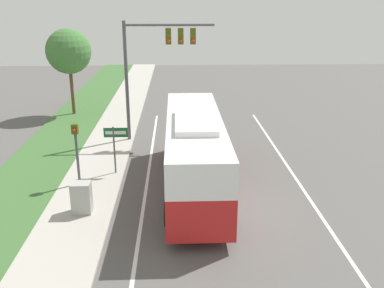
# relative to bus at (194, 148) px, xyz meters

# --- Properties ---
(ground_plane) EXTENTS (80.00, 80.00, 0.00)m
(ground_plane) POSITION_rel_bus_xyz_m (1.38, -2.17, -1.96)
(ground_plane) COLOR #565451
(sidewalk) EXTENTS (2.80, 80.00, 0.12)m
(sidewalk) POSITION_rel_bus_xyz_m (-4.82, -2.17, -1.90)
(sidewalk) COLOR #ADA89E
(sidewalk) RESTS_ON ground_plane
(lane_divider_near) EXTENTS (0.14, 30.00, 0.01)m
(lane_divider_near) POSITION_rel_bus_xyz_m (-2.22, -2.17, -1.96)
(lane_divider_near) COLOR silver
(lane_divider_near) RESTS_ON ground_plane
(lane_divider_far) EXTENTS (0.14, 30.00, 0.01)m
(lane_divider_far) POSITION_rel_bus_xyz_m (4.98, -2.17, -1.96)
(lane_divider_far) COLOR silver
(lane_divider_far) RESTS_ON ground_plane
(bus) EXTENTS (2.59, 10.64, 3.56)m
(bus) POSITION_rel_bus_xyz_m (0.00, 0.00, 0.00)
(bus) COLOR red
(bus) RESTS_ON ground_plane
(signal_gantry) EXTENTS (5.20, 0.41, 7.11)m
(signal_gantry) POSITION_rel_bus_xyz_m (-1.98, 7.08, 3.18)
(signal_gantry) COLOR #4C4C51
(signal_gantry) RESTS_ON ground_plane
(pedestrian_signal) EXTENTS (0.28, 0.34, 3.00)m
(pedestrian_signal) POSITION_rel_bus_xyz_m (-5.32, 0.49, 0.09)
(pedestrian_signal) COLOR #4C4C51
(pedestrian_signal) RESTS_ON ground_plane
(street_sign) EXTENTS (1.16, 0.08, 2.48)m
(street_sign) POSITION_rel_bus_xyz_m (-3.76, 1.78, -0.22)
(street_sign) COLOR #4C4C51
(street_sign) RESTS_ON ground_plane
(utility_cabinet) EXTENTS (0.76, 0.61, 1.28)m
(utility_cabinet) POSITION_rel_bus_xyz_m (-4.61, -2.30, -1.20)
(utility_cabinet) COLOR #A8A8A3
(utility_cabinet) RESTS_ON sidewalk
(roadside_tree) EXTENTS (3.21, 3.21, 6.19)m
(roadside_tree) POSITION_rel_bus_xyz_m (-8.41, 13.41, 2.70)
(roadside_tree) COLOR brown
(roadside_tree) RESTS_ON grass_verge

